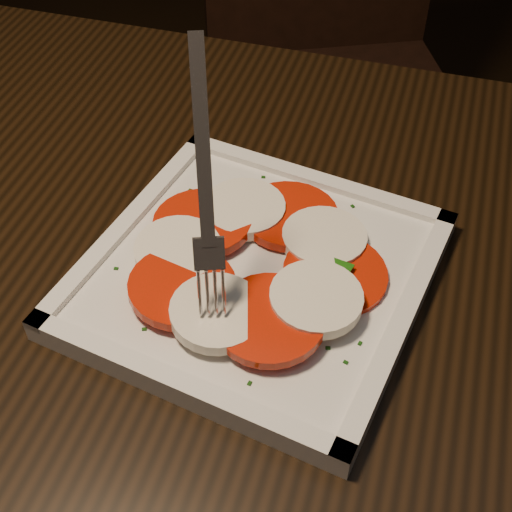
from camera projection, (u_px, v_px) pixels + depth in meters
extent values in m
cube|color=black|center=(306.00, 351.00, 0.55)|extent=(1.28, 0.92, 0.04)
cylinder|color=black|center=(21.00, 249.00, 1.15)|extent=(0.06, 0.06, 0.71)
cube|color=black|center=(336.00, 107.00, 1.27)|extent=(0.53, 0.53, 0.04)
cylinder|color=black|center=(251.00, 285.00, 1.30)|extent=(0.04, 0.04, 0.41)
cylinder|color=black|center=(441.00, 264.00, 1.34)|extent=(0.04, 0.04, 0.41)
cylinder|color=black|center=(228.00, 162.00, 1.55)|extent=(0.04, 0.04, 0.41)
cylinder|color=black|center=(388.00, 147.00, 1.59)|extent=(0.04, 0.04, 0.41)
cube|color=silver|center=(256.00, 275.00, 0.57)|extent=(0.32, 0.32, 0.01)
cylinder|color=#BF1704|center=(335.00, 275.00, 0.55)|extent=(0.08, 0.08, 0.02)
cylinder|color=silver|center=(324.00, 238.00, 0.58)|extent=(0.07, 0.07, 0.01)
cylinder|color=#BF1704|center=(290.00, 215.00, 0.60)|extent=(0.08, 0.08, 0.01)
cylinder|color=silver|center=(244.00, 209.00, 0.60)|extent=(0.07, 0.07, 0.01)
cylinder|color=#BF1704|center=(203.00, 223.00, 0.59)|extent=(0.08, 0.08, 0.01)
cylinder|color=silver|center=(178.00, 251.00, 0.56)|extent=(0.07, 0.07, 0.01)
cylinder|color=#BF1704|center=(182.00, 287.00, 0.54)|extent=(0.08, 0.08, 0.01)
cylinder|color=silver|center=(217.00, 313.00, 0.52)|extent=(0.07, 0.07, 0.01)
cylinder|color=#BF1704|center=(270.00, 319.00, 0.51)|extent=(0.08, 0.08, 0.01)
cylinder|color=silver|center=(316.00, 299.00, 0.52)|extent=(0.07, 0.07, 0.01)
cube|color=#18520E|center=(253.00, 215.00, 0.59)|extent=(0.03, 0.03, 0.00)
cube|color=#18520E|center=(242.00, 312.00, 0.52)|extent=(0.01, 0.03, 0.00)
cube|color=#18520E|center=(324.00, 293.00, 0.53)|extent=(0.04, 0.01, 0.00)
cube|color=#18520E|center=(195.00, 247.00, 0.57)|extent=(0.04, 0.02, 0.00)
cube|color=#18520E|center=(282.00, 302.00, 0.53)|extent=(0.03, 0.02, 0.00)
cube|color=#18520E|center=(334.00, 263.00, 0.55)|extent=(0.03, 0.02, 0.00)
cube|color=#0E3509|center=(263.00, 177.00, 0.64)|extent=(0.00, 0.00, 0.00)
cube|color=#0E3509|center=(360.00, 343.00, 0.51)|extent=(0.00, 0.00, 0.00)
cube|color=#0E3509|center=(264.00, 351.00, 0.51)|extent=(0.00, 0.00, 0.00)
cube|color=#0E3509|center=(250.00, 383.00, 0.49)|extent=(0.00, 0.00, 0.00)
cube|color=#0E3509|center=(373.00, 289.00, 0.55)|extent=(0.00, 0.00, 0.00)
cube|color=#0E3509|center=(347.00, 306.00, 0.54)|extent=(0.00, 0.00, 0.00)
cube|color=#0E3509|center=(157.00, 235.00, 0.59)|extent=(0.00, 0.00, 0.00)
cube|color=#0E3509|center=(249.00, 195.00, 0.63)|extent=(0.00, 0.00, 0.00)
cube|color=#0E3509|center=(206.00, 186.00, 0.63)|extent=(0.00, 0.00, 0.00)
cube|color=#0E3509|center=(346.00, 362.00, 0.50)|extent=(0.00, 0.00, 0.00)
cube|color=#0E3509|center=(346.00, 319.00, 0.53)|extent=(0.00, 0.00, 0.00)
cube|color=#0E3509|center=(144.00, 329.00, 0.52)|extent=(0.00, 0.00, 0.00)
cube|color=#0E3509|center=(328.00, 348.00, 0.51)|extent=(0.00, 0.00, 0.00)
cube|color=#0E3509|center=(353.00, 206.00, 0.62)|extent=(0.00, 0.00, 0.00)
cube|color=#0E3509|center=(191.00, 190.00, 0.63)|extent=(0.00, 0.00, 0.00)
cube|color=#0E3509|center=(327.00, 336.00, 0.52)|extent=(0.00, 0.00, 0.00)
cube|color=#0E3509|center=(116.00, 269.00, 0.56)|extent=(0.00, 0.00, 0.00)
cube|color=#0E3509|center=(260.00, 196.00, 0.62)|extent=(0.00, 0.00, 0.00)
cube|color=#0E3509|center=(335.00, 210.00, 0.61)|extent=(0.00, 0.00, 0.00)
cube|color=#0E3509|center=(192.00, 339.00, 0.52)|extent=(0.00, 0.00, 0.00)
cube|color=#0E3509|center=(310.00, 205.00, 0.62)|extent=(0.00, 0.00, 0.00)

